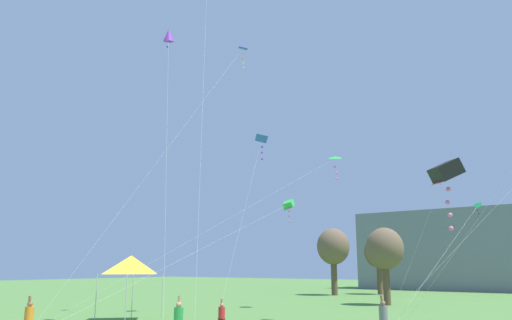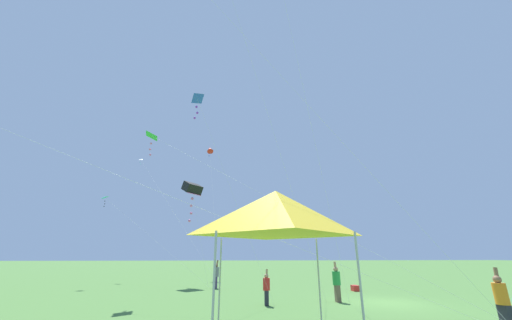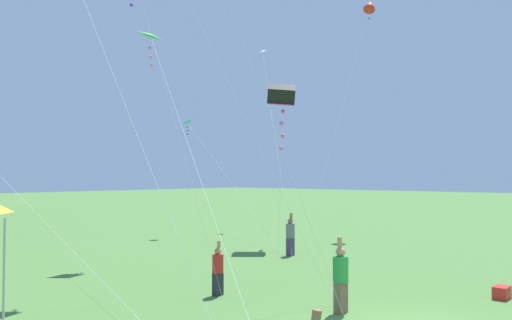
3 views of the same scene
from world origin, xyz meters
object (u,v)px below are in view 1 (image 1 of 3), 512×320
(person_grey_shirt, at_px, (383,317))
(kite_green_box_0, at_px, (288,205))
(festival_tent, at_px, (131,265))
(kite_blue_delta_1, at_px, (242,51))
(person_green_shirt, at_px, (178,320))
(kite_black_box_4, at_px, (446,173))
(kite_cyan_delta_2, at_px, (477,207))
(kite_green_delta_3, at_px, (334,159))
(person_red_shirt, at_px, (222,316))
(kite_blue_delta_6, at_px, (262,140))
(person_orange_shirt, at_px, (29,318))
(kite_purple_diamond_5, at_px, (169,36))

(person_grey_shirt, bearing_deg, kite_green_box_0, -106.96)
(festival_tent, relative_size, kite_blue_delta_1, 0.20)
(person_green_shirt, bearing_deg, kite_green_box_0, 26.53)
(person_grey_shirt, relative_size, kite_green_box_0, 0.09)
(person_green_shirt, xyz_separation_m, kite_black_box_4, (9.94, 9.84, 7.36))
(kite_green_box_0, height_order, kite_blue_delta_1, kite_blue_delta_1)
(kite_cyan_delta_2, bearing_deg, kite_green_delta_3, -142.28)
(kite_green_box_0, bearing_deg, kite_blue_delta_1, -86.24)
(person_red_shirt, distance_m, kite_green_box_0, 17.85)
(kite_blue_delta_1, height_order, kite_black_box_4, kite_blue_delta_1)
(kite_blue_delta_1, bearing_deg, person_red_shirt, -58.07)
(person_grey_shirt, xyz_separation_m, kite_blue_delta_1, (-12.80, 4.76, 19.41))
(festival_tent, height_order, person_red_shirt, festival_tent)
(person_grey_shirt, xyz_separation_m, kite_black_box_4, (2.81, 2.72, 7.39))
(kite_blue_delta_1, xyz_separation_m, kite_blue_delta_6, (4.53, -3.56, -8.82))
(person_orange_shirt, relative_size, kite_black_box_4, 0.23)
(person_red_shirt, bearing_deg, kite_blue_delta_1, -142.70)
(person_grey_shirt, relative_size, kite_black_box_4, 0.23)
(person_red_shirt, bearing_deg, kite_black_box_4, 123.60)
(person_grey_shirt, relative_size, kite_green_delta_3, 0.13)
(person_grey_shirt, xyz_separation_m, kite_purple_diamond_5, (-12.99, -3.02, 17.69))
(kite_green_box_0, relative_size, kite_green_delta_3, 1.44)
(person_orange_shirt, bearing_deg, kite_black_box_4, 100.44)
(person_green_shirt, height_order, kite_purple_diamond_5, kite_purple_diamond_5)
(person_grey_shirt, height_order, kite_green_box_0, kite_green_box_0)
(person_red_shirt, bearing_deg, person_grey_shirt, 116.37)
(kite_green_delta_3, height_order, kite_black_box_4, kite_green_delta_3)
(kite_green_delta_3, height_order, kite_blue_delta_6, kite_blue_delta_6)
(person_red_shirt, bearing_deg, kite_purple_diamond_5, -85.00)
(person_orange_shirt, relative_size, kite_purple_diamond_5, 0.11)
(kite_cyan_delta_2, relative_size, kite_black_box_4, 1.15)
(person_red_shirt, distance_m, kite_blue_delta_6, 11.55)
(person_orange_shirt, bearing_deg, kite_green_box_0, 150.21)
(person_green_shirt, relative_size, kite_green_box_0, 0.09)
(festival_tent, height_order, person_grey_shirt, festival_tent)
(person_green_shirt, bearing_deg, kite_cyan_delta_2, -20.25)
(kite_purple_diamond_5, bearing_deg, kite_black_box_4, 19.96)
(kite_purple_diamond_5, bearing_deg, person_green_shirt, -35.01)
(kite_green_box_0, bearing_deg, festival_tent, -102.30)
(kite_purple_diamond_5, bearing_deg, kite_cyan_delta_2, 40.63)
(festival_tent, relative_size, kite_blue_delta_6, 0.35)
(person_green_shirt, height_order, person_grey_shirt, person_green_shirt)
(person_red_shirt, bearing_deg, kite_blue_delta_6, -170.07)
(festival_tent, relative_size, person_red_shirt, 2.37)
(festival_tent, bearing_deg, kite_cyan_delta_2, 33.74)
(person_red_shirt, distance_m, kite_black_box_4, 14.34)
(person_green_shirt, bearing_deg, person_red_shirt, 19.99)
(person_red_shirt, bearing_deg, person_green_shirt, 16.62)
(kite_blue_delta_6, bearing_deg, kite_black_box_4, 7.83)
(person_green_shirt, height_order, kite_green_delta_3, kite_green_delta_3)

